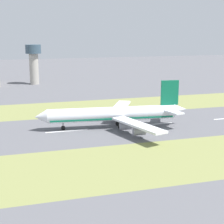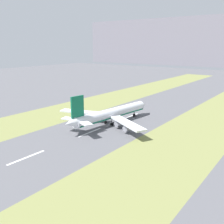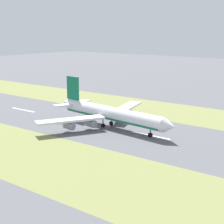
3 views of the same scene
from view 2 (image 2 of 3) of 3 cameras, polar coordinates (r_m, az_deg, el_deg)
The scene contains 7 objects.
ground_plane at distance 150.99m, azimuth -1.08°, elevation -2.97°, with size 800.00×800.00×0.00m, color #56565B.
grass_median_west at distance 180.83m, azimuth -12.50°, elevation -0.40°, with size 40.00×600.00×0.01m, color olive.
grass_median_east at distance 130.17m, azimuth 14.98°, elevation -6.35°, with size 40.00×600.00×0.01m, color olive.
centreline_dash_near at distance 115.02m, azimuth -18.13°, elevation -9.39°, with size 1.20×18.00×0.01m, color silver.
centreline_dash_mid at distance 140.01m, azimuth -4.79°, elevation -4.42°, with size 1.20×18.00×0.01m, color silver.
centreline_dash_far at distance 170.81m, azimuth 4.03°, elevation -0.95°, with size 1.20×18.00×0.01m, color silver.
airplane_main_jet at distance 152.02m, azimuth -0.48°, elevation -0.49°, with size 63.76×67.20×20.20m.
Camera 2 is at (87.52, -114.58, 44.82)m, focal length 42.00 mm.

